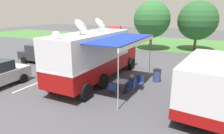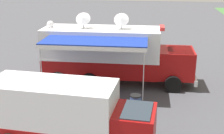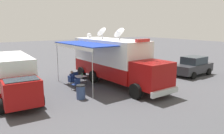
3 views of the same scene
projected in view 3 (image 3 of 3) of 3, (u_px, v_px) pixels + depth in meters
The scene contains 13 objects.
ground_plane at pixel (110, 82), 18.43m from camera, with size 100.00×100.00×0.00m, color #47474C.
lot_stripe at pixel (130, 74), 21.50m from camera, with size 0.12×4.80×0.01m, color silver.
command_truck at pixel (115, 60), 17.46m from camera, with size 5.03×9.55×4.53m.
folding_table at pixel (80, 77), 17.25m from camera, with size 0.82×0.82×0.73m.
water_bottle at pixel (82, 75), 17.27m from camera, with size 0.07×0.07×0.22m.
folding_chair_at_table at pixel (71, 80), 16.77m from camera, with size 0.49×0.49×0.87m.
folding_chair_beside_table at pixel (76, 77), 18.01m from camera, with size 0.49×0.49×0.87m.
folding_chair_spare_by_truck at pixel (76, 83), 15.93m from camera, with size 0.56×0.56×0.87m.
seated_responder at pixel (73, 78), 16.86m from camera, with size 0.67×0.56×1.25m.
trash_bin at pixel (81, 92), 14.11m from camera, with size 0.57×0.57×0.91m.
support_truck at pixel (13, 77), 14.16m from camera, with size 2.70×6.93×2.70m.
car_behind_truck at pixel (193, 66), 20.60m from camera, with size 4.31×2.24×1.76m.
car_far_corner at pixel (130, 60), 24.04m from camera, with size 2.22×4.31×1.76m.
Camera 3 is at (10.18, 14.69, 4.66)m, focal length 35.72 mm.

